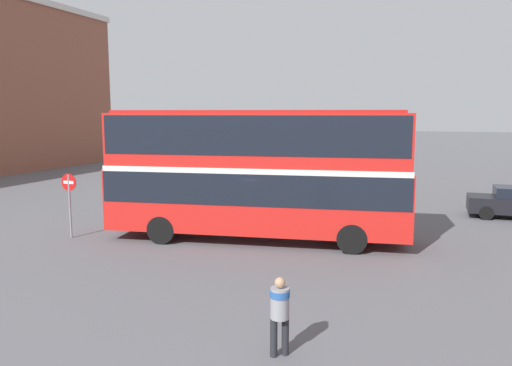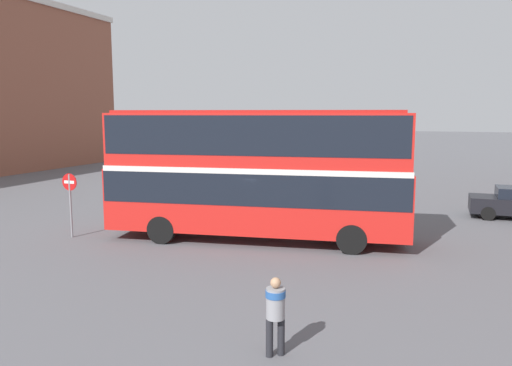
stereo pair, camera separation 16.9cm
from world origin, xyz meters
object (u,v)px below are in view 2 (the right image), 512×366
at_px(double_decker_bus, 256,167).
at_px(no_entry_sign, 70,194).
at_px(parked_car_kerb_far, 164,177).
at_px(pedestrian_foreground, 275,308).

relative_size(double_decker_bus, no_entry_sign, 4.56).
relative_size(double_decker_bus, parked_car_kerb_far, 2.27).
relative_size(pedestrian_foreground, no_entry_sign, 0.65).
bearing_deg(double_decker_bus, no_entry_sign, -172.44).
distance_m(double_decker_bus, pedestrian_foreground, 9.13).
xyz_separation_m(parked_car_kerb_far, no_entry_sign, (2.95, -11.72, 0.86)).
xyz_separation_m(pedestrian_foreground, no_entry_sign, (-10.28, 6.23, 0.70)).
relative_size(parked_car_kerb_far, no_entry_sign, 2.01).
height_order(pedestrian_foreground, no_entry_sign, no_entry_sign).
bearing_deg(parked_car_kerb_far, no_entry_sign, 92.35).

